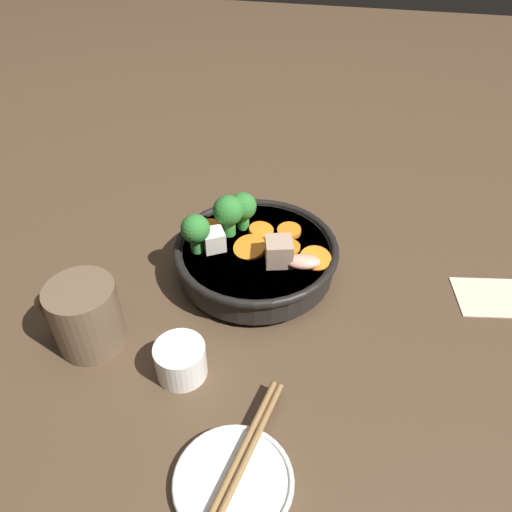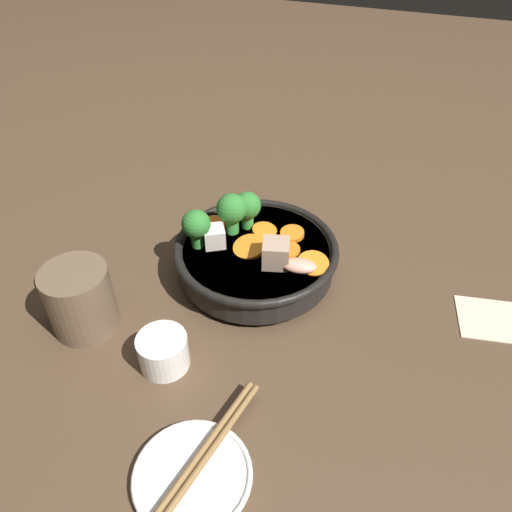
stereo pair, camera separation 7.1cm
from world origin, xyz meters
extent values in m
plane|color=#4C3826|center=(0.00, 0.00, 0.00)|extent=(3.00, 3.00, 0.00)
cylinder|color=black|center=(0.00, 0.00, 0.01)|extent=(0.12, 0.12, 0.01)
cylinder|color=black|center=(0.00, 0.00, 0.03)|extent=(0.22, 0.22, 0.04)
torus|color=black|center=(0.00, 0.00, 0.05)|extent=(0.23, 0.23, 0.01)
cylinder|color=brown|center=(0.00, 0.00, 0.04)|extent=(0.21, 0.21, 0.02)
cylinder|color=orange|center=(-0.09, 0.01, 0.05)|extent=(0.06, 0.06, 0.01)
cylinder|color=orange|center=(0.01, 0.01, 0.05)|extent=(0.06, 0.06, 0.02)
cylinder|color=orange|center=(-0.04, -0.01, 0.05)|extent=(0.06, 0.06, 0.01)
cylinder|color=orange|center=(0.00, -0.04, 0.05)|extent=(0.04, 0.04, 0.01)
cylinder|color=orange|center=(-0.04, -0.04, 0.05)|extent=(0.05, 0.05, 0.01)
cylinder|color=orange|center=(0.08, -0.03, 0.05)|extent=(0.05, 0.05, 0.01)
cylinder|color=green|center=(0.08, 0.02, 0.06)|extent=(0.02, 0.02, 0.02)
sphere|color=#2D752D|center=(0.08, 0.02, 0.09)|extent=(0.04, 0.04, 0.04)
cylinder|color=green|center=(0.03, -0.04, 0.06)|extent=(0.02, 0.02, 0.02)
sphere|color=#2D752D|center=(0.03, -0.04, 0.09)|extent=(0.04, 0.04, 0.04)
cylinder|color=green|center=(0.05, -0.02, 0.06)|extent=(0.02, 0.02, 0.03)
sphere|color=#2D752D|center=(0.05, -0.02, 0.09)|extent=(0.04, 0.04, 0.04)
cube|color=tan|center=(-0.04, 0.02, 0.07)|extent=(0.04, 0.04, 0.04)
cube|color=silver|center=(0.06, 0.01, 0.06)|extent=(0.04, 0.04, 0.03)
ellipsoid|color=#EA9E84|center=(-0.07, 0.03, 0.06)|extent=(0.05, 0.03, 0.02)
cylinder|color=white|center=(-0.04, 0.31, 0.01)|extent=(0.12, 0.12, 0.01)
torus|color=white|center=(-0.04, 0.31, 0.01)|extent=(0.12, 0.12, 0.01)
cylinder|color=white|center=(0.05, 0.19, 0.02)|extent=(0.06, 0.06, 0.05)
cylinder|color=brown|center=(0.05, 0.19, 0.04)|extent=(0.05, 0.05, 0.00)
cylinder|color=brown|center=(0.18, 0.17, 0.05)|extent=(0.08, 0.08, 0.09)
torus|color=brown|center=(0.22, 0.17, 0.05)|extent=(0.05, 0.01, 0.05)
cube|color=beige|center=(-0.34, -0.02, 0.00)|extent=(0.12, 0.09, 0.00)
cylinder|color=olive|center=(-0.04, 0.31, 0.02)|extent=(0.05, 0.23, 0.01)
cylinder|color=olive|center=(-0.05, 0.31, 0.02)|extent=(0.05, 0.23, 0.01)
camera|label=1|loc=(-0.11, 0.53, 0.50)|focal=35.00mm
camera|label=2|loc=(-0.18, 0.51, 0.50)|focal=35.00mm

